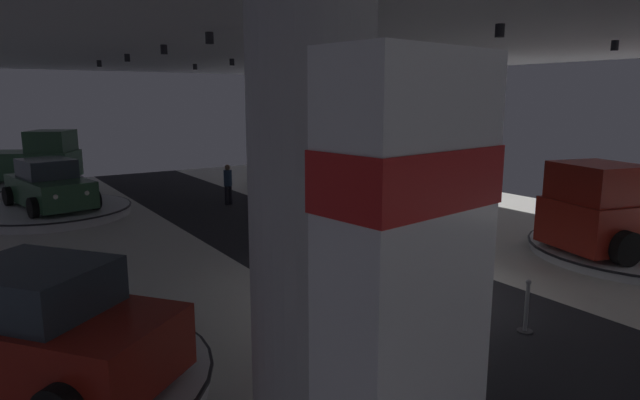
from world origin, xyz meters
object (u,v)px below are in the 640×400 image
(display_car_far_right, at_px, (339,163))
(display_platform_far_left, at_px, (52,211))
(display_car_near_left, at_px, (31,328))
(pickup_truck_near_right, at_px, (635,213))
(column_left, at_px, (311,220))
(display_platform_near_left, at_px, (35,386))
(pickup_truck_deep_left, at_px, (22,161))
(visitor_walking_near, at_px, (228,182))
(display_car_far_left, at_px, (49,186))
(display_platform_far_right, at_px, (340,181))
(visitor_walking_far, at_px, (305,200))
(display_platform_near_right, at_px, (640,250))
(display_platform_deep_left, at_px, (17,185))
(brand_sign_pylon, at_px, (402,397))

(display_car_far_right, bearing_deg, display_platform_far_left, -179.43)
(display_car_near_left, distance_m, pickup_truck_near_right, 14.13)
(column_left, height_order, display_platform_near_left, column_left)
(pickup_truck_deep_left, distance_m, pickup_truck_near_right, 24.37)
(display_platform_near_left, xyz_separation_m, visitor_walking_near, (8.00, 11.30, 0.75))
(display_car_far_left, distance_m, pickup_truck_near_right, 18.53)
(display_platform_far_right, distance_m, display_platform_far_left, 12.66)
(display_platform_far_right, height_order, display_car_far_right, display_car_far_right)
(display_platform_far_left, xyz_separation_m, visitor_walking_far, (6.65, -6.39, 0.72))
(display_car_near_left, height_order, visitor_walking_near, display_car_near_left)
(display_platform_far_right, bearing_deg, display_car_far_left, -179.61)
(column_left, relative_size, display_car_near_left, 1.25)
(display_platform_far_left, distance_m, display_platform_near_right, 18.77)
(display_car_far_left, distance_m, display_platform_near_right, 18.82)
(column_left, xyz_separation_m, visitor_walking_far, (5.61, 9.17, -1.84))
(display_platform_deep_left, bearing_deg, display_platform_near_right, -58.32)
(display_platform_deep_left, relative_size, display_platform_far_left, 1.06)
(brand_sign_pylon, bearing_deg, visitor_walking_near, 69.74)
(display_car_far_left, bearing_deg, column_left, -86.16)
(brand_sign_pylon, distance_m, visitor_walking_far, 14.03)
(display_platform_far_left, bearing_deg, display_platform_far_right, 0.53)
(visitor_walking_far, bearing_deg, display_platform_far_left, 136.17)
(display_platform_near_left, bearing_deg, visitor_walking_far, 36.90)
(display_car_far_right, xyz_separation_m, pickup_truck_near_right, (-0.40, -14.02, 0.15))
(display_platform_near_left, bearing_deg, display_platform_far_right, 41.60)
(display_platform_far_right, distance_m, display_platform_deep_left, 14.96)
(display_car_far_left, height_order, display_platform_near_right, display_car_far_left)
(pickup_truck_near_right, bearing_deg, display_platform_near_right, -14.51)
(display_platform_far_right, relative_size, pickup_truck_near_right, 1.06)
(display_platform_near_left, xyz_separation_m, visitor_walking_far, (8.53, 6.41, 0.75))
(brand_sign_pylon, xyz_separation_m, display_platform_far_left, (0.18, 18.56, -2.13))
(visitor_walking_near, relative_size, visitor_walking_far, 1.00)
(display_platform_far_right, bearing_deg, visitor_walking_far, -132.72)
(pickup_truck_deep_left, distance_m, display_car_far_left, 7.02)
(pickup_truck_near_right, height_order, visitor_walking_near, pickup_truck_near_right)
(column_left, distance_m, pickup_truck_near_right, 11.42)
(display_car_near_left, bearing_deg, pickup_truck_deep_left, 85.33)
(display_platform_deep_left, relative_size, visitor_walking_far, 3.57)
(brand_sign_pylon, height_order, display_platform_near_right, brand_sign_pylon)
(visitor_walking_near, bearing_deg, pickup_truck_deep_left, 126.72)
(visitor_walking_near, bearing_deg, display_platform_near_right, -62.78)
(visitor_walking_near, bearing_deg, display_car_far_left, 166.08)
(column_left, height_order, display_platform_far_right, column_left)
(display_platform_deep_left, xyz_separation_m, pickup_truck_deep_left, (0.28, -0.16, 1.10))
(display_car_near_left, distance_m, display_platform_far_left, 12.98)
(display_platform_near_right, bearing_deg, visitor_walking_near, 117.22)
(pickup_truck_deep_left, bearing_deg, column_left, -86.76)
(display_platform_far_left, bearing_deg, display_car_far_left, 100.56)
(display_platform_deep_left, height_order, display_car_far_left, display_car_far_left)
(brand_sign_pylon, bearing_deg, display_platform_far_left, 89.45)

